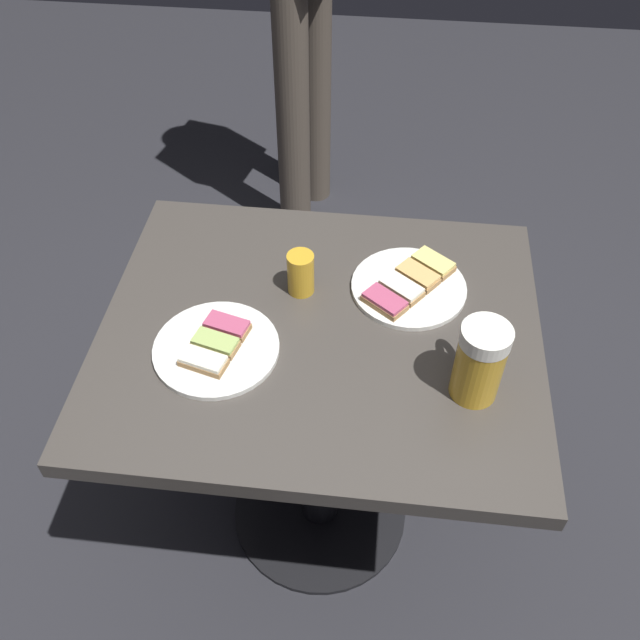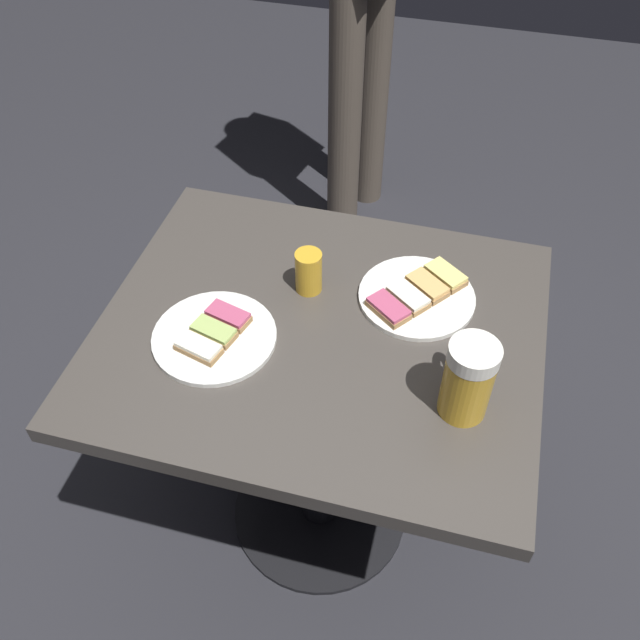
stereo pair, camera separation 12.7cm
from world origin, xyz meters
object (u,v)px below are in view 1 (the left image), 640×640
plate_near (216,347)px  beer_glass_small (301,273)px  beer_mug (479,360)px  plate_far (409,285)px

plate_near → beer_glass_small: size_ratio=2.58×
plate_near → beer_mug: beer_mug is taller
plate_near → beer_glass_small: 0.22m
beer_mug → beer_glass_small: (-0.32, 0.21, -0.03)m
plate_near → beer_mug: size_ratio=1.48×
plate_far → beer_glass_small: 0.21m
beer_mug → beer_glass_small: bearing=147.3°
plate_near → beer_glass_small: beer_glass_small is taller
beer_mug → plate_near: bearing=175.5°
plate_near → beer_mug: bearing=-4.5°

